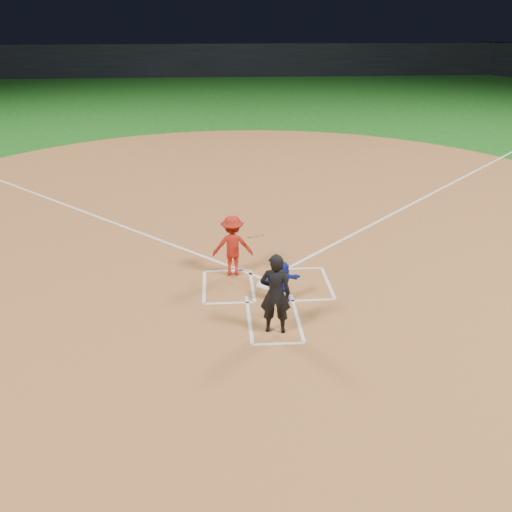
{
  "coord_description": "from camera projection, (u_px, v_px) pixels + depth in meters",
  "views": [
    {
      "loc": [
        -1.22,
        -13.0,
        6.53
      ],
      "look_at": [
        -0.3,
        -0.4,
        1.0
      ],
      "focal_mm": 40.0,
      "sensor_mm": 36.0,
      "label": 1
    }
  ],
  "objects": [
    {
      "name": "home_plate",
      "position": [
        267.0,
        284.0,
        14.57
      ],
      "size": [
        0.6,
        0.6,
        0.02
      ],
      "primitive_type": "cylinder",
      "rotation": [
        0.0,
        0.0,
        3.14
      ],
      "color": "white",
      "rests_on": "home_plate_dirt"
    },
    {
      "name": "catcher",
      "position": [
        283.0,
        282.0,
        13.56
      ],
      "size": [
        1.0,
        0.51,
        1.03
      ],
      "primitive_type": "imported",
      "rotation": [
        0.0,
        0.0,
        3.37
      ],
      "color": "#1628B5",
      "rests_on": "home_plate_dirt"
    },
    {
      "name": "chalk_markings",
      "position": [
        253.0,
        216.0,
        19.4
      ],
      "size": [
        28.35,
        17.32,
        0.01
      ],
      "color": "white",
      "rests_on": "home_plate_dirt"
    },
    {
      "name": "umpire",
      "position": [
        275.0,
        294.0,
        12.13
      ],
      "size": [
        0.72,
        0.53,
        1.83
      ],
      "primitive_type": "imported",
      "rotation": [
        0.0,
        0.0,
        3.0
      ],
      "color": "black",
      "rests_on": "home_plate_dirt"
    },
    {
      "name": "home_plate_dirt",
      "position": [
        251.0,
        209.0,
        20.06
      ],
      "size": [
        28.0,
        28.0,
        0.01
      ],
      "primitive_type": "cylinder",
      "color": "#985E32",
      "rests_on": "ground"
    },
    {
      "name": "stadium_wall_far",
      "position": [
        224.0,
        60.0,
        57.8
      ],
      "size": [
        80.0,
        1.2,
        3.2
      ],
      "primitive_type": "cube",
      "color": "black",
      "rests_on": "ground"
    },
    {
      "name": "batter_at_plate",
      "position": [
        233.0,
        246.0,
        14.82
      ],
      "size": [
        1.38,
        0.84,
        1.64
      ],
      "color": "#AC1C13",
      "rests_on": "home_plate_dirt"
    },
    {
      "name": "ground",
      "position": [
        267.0,
        285.0,
        14.58
      ],
      "size": [
        120.0,
        120.0,
        0.0
      ],
      "primitive_type": "plane",
      "color": "#145316",
      "rests_on": "ground"
    }
  ]
}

